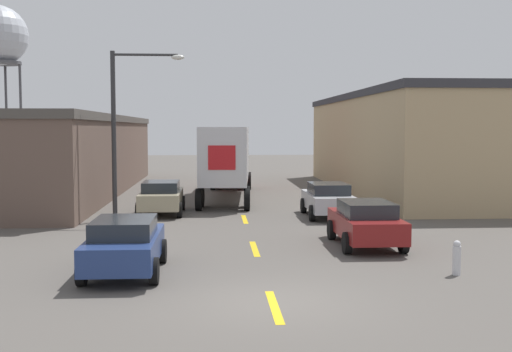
{
  "coord_description": "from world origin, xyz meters",
  "views": [
    {
      "loc": [
        -1.32,
        -14.21,
        3.93
      ],
      "look_at": [
        0.3,
        10.31,
        2.09
      ],
      "focal_mm": 45.0,
      "sensor_mm": 36.0,
      "label": 1
    }
  ],
  "objects_px": {
    "parked_car_right_near": "(366,222)",
    "parked_car_left_near": "(125,244)",
    "parked_car_right_mid": "(328,199)",
    "fire_hydrant": "(457,258)",
    "parked_car_left_far": "(161,197)",
    "street_lamp": "(124,120)",
    "semi_truck": "(228,156)"
  },
  "relations": [
    {
      "from": "semi_truck",
      "to": "street_lamp",
      "type": "distance_m",
      "value": 9.9
    },
    {
      "from": "parked_car_right_near",
      "to": "parked_car_left_near",
      "type": "distance_m",
      "value": 8.26
    },
    {
      "from": "semi_truck",
      "to": "parked_car_right_near",
      "type": "distance_m",
      "value": 16.0
    },
    {
      "from": "semi_truck",
      "to": "parked_car_left_far",
      "type": "bearing_deg",
      "value": -111.68
    },
    {
      "from": "street_lamp",
      "to": "parked_car_right_mid",
      "type": "bearing_deg",
      "value": 1.92
    },
    {
      "from": "fire_hydrant",
      "to": "parked_car_left_near",
      "type": "bearing_deg",
      "value": 175.14
    },
    {
      "from": "parked_car_right_near",
      "to": "street_lamp",
      "type": "xyz_separation_m",
      "value": [
        -8.86,
        6.79,
        3.47
      ]
    },
    {
      "from": "parked_car_left_near",
      "to": "fire_hydrant",
      "type": "relative_size",
      "value": 4.54
    },
    {
      "from": "parked_car_right_mid",
      "to": "semi_truck",
      "type": "bearing_deg",
      "value": 117.27
    },
    {
      "from": "parked_car_left_far",
      "to": "parked_car_right_mid",
      "type": "distance_m",
      "value": 7.6
    },
    {
      "from": "parked_car_left_far",
      "to": "parked_car_left_near",
      "type": "bearing_deg",
      "value": -90.0
    },
    {
      "from": "semi_truck",
      "to": "parked_car_right_near",
      "type": "relative_size",
      "value": 3.22
    },
    {
      "from": "parked_car_right_near",
      "to": "parked_car_left_far",
      "type": "bearing_deg",
      "value": 131.0
    },
    {
      "from": "parked_car_right_near",
      "to": "parked_car_left_far",
      "type": "distance_m",
      "value": 11.36
    },
    {
      "from": "parked_car_right_mid",
      "to": "street_lamp",
      "type": "distance_m",
      "value": 9.52
    },
    {
      "from": "parked_car_left_far",
      "to": "street_lamp",
      "type": "distance_m",
      "value": 4.15
    },
    {
      "from": "parked_car_right_near",
      "to": "fire_hydrant",
      "type": "xyz_separation_m",
      "value": [
        1.44,
        -4.33,
        -0.34
      ]
    },
    {
      "from": "semi_truck",
      "to": "parked_car_left_near",
      "type": "distance_m",
      "value": 19.25
    },
    {
      "from": "parked_car_left_far",
      "to": "street_lamp",
      "type": "xyz_separation_m",
      "value": [
        -1.41,
        -1.79,
        3.47
      ]
    },
    {
      "from": "parked_car_left_near",
      "to": "fire_hydrant",
      "type": "height_order",
      "value": "parked_car_left_near"
    },
    {
      "from": "fire_hydrant",
      "to": "street_lamp",
      "type": "bearing_deg",
      "value": 132.81
    },
    {
      "from": "parked_car_right_mid",
      "to": "fire_hydrant",
      "type": "xyz_separation_m",
      "value": [
        1.44,
        -11.41,
        -0.34
      ]
    },
    {
      "from": "parked_car_right_near",
      "to": "parked_car_left_near",
      "type": "xyz_separation_m",
      "value": [
        -7.45,
        -3.57,
        0.0
      ]
    },
    {
      "from": "parked_car_right_near",
      "to": "parked_car_left_near",
      "type": "bearing_deg",
      "value": -154.38
    },
    {
      "from": "street_lamp",
      "to": "fire_hydrant",
      "type": "distance_m",
      "value": 15.62
    },
    {
      "from": "parked_car_left_near",
      "to": "parked_car_right_mid",
      "type": "bearing_deg",
      "value": 55.03
    },
    {
      "from": "parked_car_right_mid",
      "to": "street_lamp",
      "type": "relative_size",
      "value": 0.59
    },
    {
      "from": "parked_car_right_mid",
      "to": "parked_car_right_near",
      "type": "bearing_deg",
      "value": -90.0
    },
    {
      "from": "semi_truck",
      "to": "parked_car_right_near",
      "type": "height_order",
      "value": "semi_truck"
    },
    {
      "from": "semi_truck",
      "to": "street_lamp",
      "type": "height_order",
      "value": "street_lamp"
    },
    {
      "from": "parked_car_right_near",
      "to": "parked_car_left_near",
      "type": "relative_size",
      "value": 1.0
    },
    {
      "from": "parked_car_left_far",
      "to": "parked_car_right_mid",
      "type": "height_order",
      "value": "same"
    }
  ]
}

